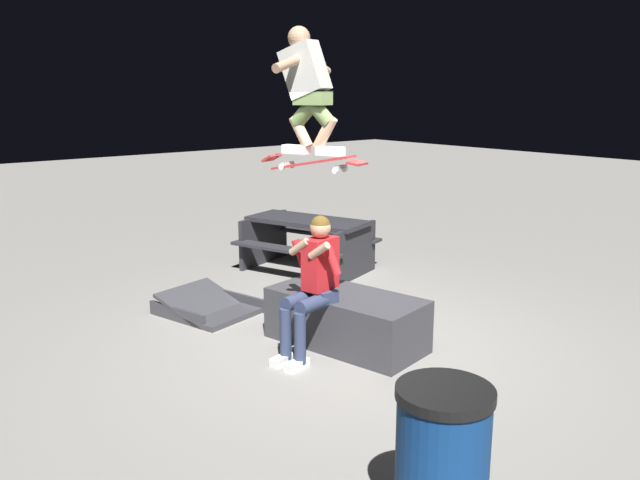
{
  "coord_description": "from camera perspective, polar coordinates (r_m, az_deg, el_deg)",
  "views": [
    {
      "loc": [
        -4.61,
        4.2,
        2.51
      ],
      "look_at": [
        0.0,
        0.37,
        1.13
      ],
      "focal_mm": 36.51,
      "sensor_mm": 36.0,
      "label": 1
    }
  ],
  "objects": [
    {
      "name": "ground_plane",
      "position": [
        6.72,
        2.48,
        -8.98
      ],
      "size": [
        40.0,
        40.0,
        0.0
      ],
      "primitive_type": "plane",
      "color": "gray"
    },
    {
      "name": "ledge_box_main",
      "position": [
        6.59,
        2.29,
        -6.96
      ],
      "size": [
        1.69,
        1.02,
        0.53
      ],
      "primitive_type": "cube",
      "rotation": [
        0.0,
        0.0,
        0.19
      ],
      "color": "#38383D",
      "rests_on": "ground"
    },
    {
      "name": "person_sitting_on_ledge",
      "position": [
        6.16,
        -0.65,
        -3.46
      ],
      "size": [
        0.6,
        0.78,
        1.37
      ],
      "color": "#2D3856",
      "rests_on": "ground"
    },
    {
      "name": "skateboard",
      "position": [
        5.93,
        -0.63,
        6.79
      ],
      "size": [
        1.03,
        0.54,
        0.16
      ],
      "color": "#B72D2D"
    },
    {
      "name": "skater_airborne",
      "position": [
        5.93,
        -1.13,
        13.44
      ],
      "size": [
        0.63,
        0.86,
        1.12
      ],
      "color": "white"
    },
    {
      "name": "kicker_ramp",
      "position": [
        7.64,
        -9.72,
        -5.96
      ],
      "size": [
        1.14,
        1.06,
        0.34
      ],
      "color": "#38383D",
      "rests_on": "ground"
    },
    {
      "name": "picnic_table_back",
      "position": [
        9.21,
        -1.12,
        0.35
      ],
      "size": [
        2.04,
        1.81,
        0.75
      ],
      "color": "#28282D",
      "rests_on": "ground"
    },
    {
      "name": "trash_bin",
      "position": [
        3.92,
        10.63,
        -18.73
      ],
      "size": [
        0.55,
        0.55,
        0.93
      ],
      "color": "navy",
      "rests_on": "ground"
    }
  ]
}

